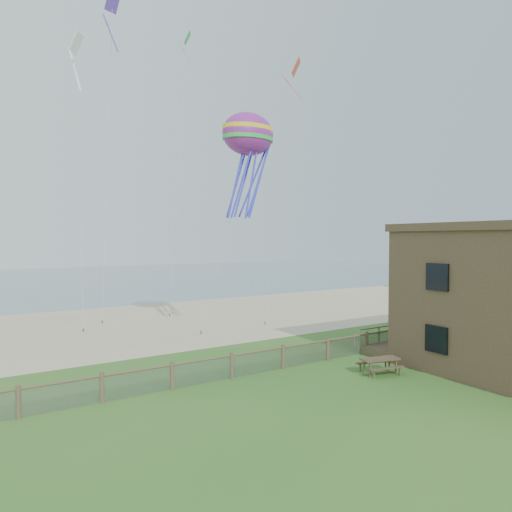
# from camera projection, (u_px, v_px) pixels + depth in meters

# --- Properties ---
(ground) EXTENTS (160.00, 160.00, 0.00)m
(ground) POSITION_uv_depth(u_px,v_px,m) (372.00, 405.00, 18.15)
(ground) COLOR #286221
(ground) RESTS_ON ground
(sand_beach) EXTENTS (72.00, 20.00, 0.02)m
(sand_beach) POSITION_uv_depth(u_px,v_px,m) (166.00, 321.00, 36.68)
(sand_beach) COLOR #C5B88E
(sand_beach) RESTS_ON ground
(ocean) EXTENTS (160.00, 68.00, 0.02)m
(ocean) POSITION_uv_depth(u_px,v_px,m) (65.00, 280.00, 73.72)
(ocean) COLOR slate
(ocean) RESTS_ON ground
(chainlink_fence) EXTENTS (36.20, 0.20, 1.25)m
(chainlink_fence) POSITION_uv_depth(u_px,v_px,m) (283.00, 358.00, 23.19)
(chainlink_fence) COLOR brown
(chainlink_fence) RESTS_ON ground
(motel_deck) EXTENTS (15.00, 2.00, 0.50)m
(motel_deck) POSITION_uv_depth(u_px,v_px,m) (456.00, 338.00, 29.35)
(motel_deck) COLOR brown
(motel_deck) RESTS_ON ground
(picnic_table) EXTENTS (2.17, 1.83, 0.80)m
(picnic_table) POSITION_uv_depth(u_px,v_px,m) (380.00, 365.00, 22.38)
(picnic_table) COLOR brown
(picnic_table) RESTS_ON ground
(octopus_kite) EXTENTS (3.76, 2.78, 7.38)m
(octopus_kite) POSITION_uv_depth(u_px,v_px,m) (248.00, 163.00, 29.75)
(octopus_kite) COLOR red
(kite_white) EXTENTS (2.30, 2.11, 3.07)m
(kite_white) POSITION_uv_depth(u_px,v_px,m) (77.00, 58.00, 27.94)
(kite_white) COLOR white
(kite_purple) EXTENTS (1.87, 2.42, 3.53)m
(kite_purple) POSITION_uv_depth(u_px,v_px,m) (112.00, 21.00, 31.52)
(kite_purple) COLOR #5634A9
(kite_red) EXTENTS (1.98, 1.97, 2.48)m
(kite_red) POSITION_uv_depth(u_px,v_px,m) (296.00, 77.00, 31.03)
(kite_red) COLOR #EC4329
(kite_green) EXTENTS (1.72, 1.54, 2.02)m
(kite_green) POSITION_uv_depth(u_px,v_px,m) (187.00, 44.00, 34.74)
(kite_green) COLOR green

